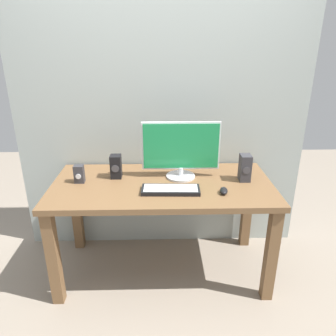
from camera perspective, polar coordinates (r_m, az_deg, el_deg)
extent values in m
plane|color=gray|center=(2.81, -0.92, -17.28)|extent=(6.00, 6.00, 0.00)
cube|color=#9EA8A3|center=(2.62, -1.22, 15.95)|extent=(2.40, 0.04, 3.00)
cube|color=brown|center=(2.40, -1.02, -3.14)|extent=(1.63, 0.79, 0.04)
cube|color=brown|center=(2.43, -19.61, -14.87)|extent=(0.08, 0.08, 0.74)
cube|color=brown|center=(2.44, 17.75, -14.49)|extent=(0.08, 0.08, 0.74)
cube|color=brown|center=(2.97, -15.87, -7.24)|extent=(0.08, 0.08, 0.74)
cube|color=brown|center=(2.97, 13.78, -6.95)|extent=(0.08, 0.08, 0.74)
cylinder|color=silver|center=(2.49, 2.24, -1.43)|extent=(0.22, 0.22, 0.02)
cylinder|color=silver|center=(2.47, 2.25, -0.60)|extent=(0.04, 0.04, 0.06)
cube|color=silver|center=(2.42, 2.30, 3.95)|extent=(0.59, 0.02, 0.37)
cube|color=#1E8C4C|center=(2.40, 2.33, 3.84)|extent=(0.56, 0.01, 0.34)
cube|color=black|center=(2.25, 0.47, -3.89)|extent=(0.41, 0.17, 0.03)
cube|color=silver|center=(2.25, 0.47, -3.55)|extent=(0.38, 0.14, 0.00)
ellipsoid|color=black|center=(2.26, 9.82, -3.98)|extent=(0.07, 0.11, 0.04)
cube|color=#333338|center=(2.47, 13.44, 0.03)|extent=(0.08, 0.10, 0.20)
cylinder|color=#3F3F44|center=(2.42, 13.73, -0.42)|extent=(0.05, 0.00, 0.05)
cube|color=black|center=(2.48, -9.18, 0.26)|extent=(0.08, 0.09, 0.18)
cylinder|color=#3F3F44|center=(2.44, -9.32, -0.13)|extent=(0.06, 0.00, 0.06)
cube|color=#333338|center=(2.46, -15.43, -1.03)|extent=(0.07, 0.06, 0.13)
cylinder|color=silver|center=(2.44, -15.59, -1.49)|extent=(0.04, 0.01, 0.04)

